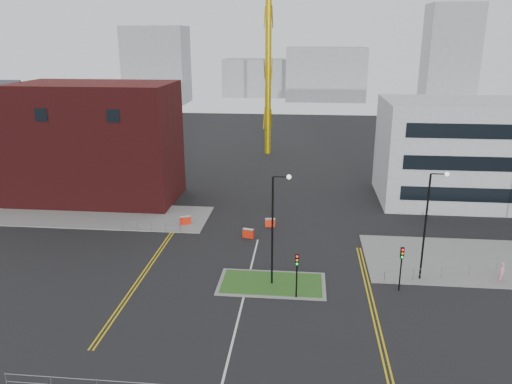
% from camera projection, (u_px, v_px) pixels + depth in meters
% --- Properties ---
extents(ground, '(200.00, 200.00, 0.00)m').
position_uv_depth(ground, '(233.00, 340.00, 32.70)').
color(ground, black).
rests_on(ground, ground).
extents(pavement_left, '(28.00, 8.00, 0.12)m').
position_uv_depth(pavement_left, '(84.00, 215.00, 55.48)').
color(pavement_left, slate).
rests_on(pavement_left, ground).
extents(pavement_right, '(24.00, 10.00, 0.12)m').
position_uv_depth(pavement_right, '(503.00, 262.00, 43.88)').
color(pavement_right, slate).
rests_on(pavement_right, ground).
extents(island_kerb, '(8.60, 4.60, 0.08)m').
position_uv_depth(island_kerb, '(272.00, 284.00, 40.10)').
color(island_kerb, slate).
rests_on(island_kerb, ground).
extents(grass_island, '(8.00, 4.00, 0.12)m').
position_uv_depth(grass_island, '(272.00, 284.00, 40.09)').
color(grass_island, '#2A511B').
rests_on(grass_island, ground).
extents(brick_building, '(24.20, 10.07, 14.24)m').
position_uv_depth(brick_building, '(75.00, 144.00, 59.44)').
color(brick_building, '#4B1213').
rests_on(brick_building, ground).
extents(office_block, '(25.00, 12.20, 12.00)m').
position_uv_depth(office_block, '(489.00, 152.00, 58.80)').
color(office_block, '#A8AAAD').
rests_on(office_block, ground).
extents(streetlamp_island, '(1.46, 0.36, 9.18)m').
position_uv_depth(streetlamp_island, '(275.00, 221.00, 38.47)').
color(streetlamp_island, black).
rests_on(streetlamp_island, ground).
extents(streetlamp_right_near, '(1.46, 0.36, 9.18)m').
position_uv_depth(streetlamp_right_near, '(429.00, 218.00, 39.23)').
color(streetlamp_right_near, black).
rests_on(streetlamp_right_near, ground).
extents(traffic_light_island, '(0.28, 0.33, 3.65)m').
position_uv_depth(traffic_light_island, '(297.00, 267.00, 37.23)').
color(traffic_light_island, black).
rests_on(traffic_light_island, ground).
extents(traffic_light_right, '(0.28, 0.33, 3.65)m').
position_uv_depth(traffic_light_right, '(402.00, 260.00, 38.37)').
color(traffic_light_right, black).
rests_on(traffic_light_right, ground).
extents(railing_left, '(6.05, 0.05, 1.10)m').
position_uv_depth(railing_left, '(151.00, 225.00, 50.62)').
color(railing_left, gray).
rests_on(railing_left, ground).
extents(railing_right, '(19.05, 5.05, 1.10)m').
position_uv_depth(railing_right, '(497.00, 266.00, 41.44)').
color(railing_right, gray).
rests_on(railing_right, ground).
extents(centre_line, '(0.15, 30.00, 0.01)m').
position_uv_depth(centre_line, '(237.00, 324.00, 34.60)').
color(centre_line, silver).
rests_on(centre_line, ground).
extents(yellow_left_a, '(0.12, 24.00, 0.01)m').
position_uv_depth(yellow_left_a, '(146.00, 267.00, 43.05)').
color(yellow_left_a, gold).
rests_on(yellow_left_a, ground).
extents(yellow_left_b, '(0.12, 24.00, 0.01)m').
position_uv_depth(yellow_left_b, '(150.00, 267.00, 43.02)').
color(yellow_left_b, gold).
rests_on(yellow_left_b, ground).
extents(yellow_right_a, '(0.12, 20.00, 0.01)m').
position_uv_depth(yellow_right_a, '(369.00, 301.00, 37.49)').
color(yellow_right_a, gold).
rests_on(yellow_right_a, ground).
extents(yellow_right_b, '(0.12, 20.00, 0.01)m').
position_uv_depth(yellow_right_b, '(373.00, 302.00, 37.46)').
color(yellow_right_b, gold).
rests_on(yellow_right_b, ground).
extents(skyline_a, '(18.00, 12.00, 22.00)m').
position_uv_depth(skyline_a, '(157.00, 65.00, 147.19)').
color(skyline_a, gray).
rests_on(skyline_a, ground).
extents(skyline_b, '(24.00, 12.00, 16.00)m').
position_uv_depth(skyline_b, '(326.00, 74.00, 152.83)').
color(skyline_b, gray).
rests_on(skyline_b, ground).
extents(skyline_c, '(14.00, 12.00, 28.00)m').
position_uv_depth(skyline_c, '(450.00, 55.00, 142.96)').
color(skyline_c, gray).
rests_on(skyline_c, ground).
extents(skyline_d, '(30.00, 12.00, 12.00)m').
position_uv_depth(skyline_d, '(270.00, 78.00, 164.63)').
color(skyline_d, gray).
rests_on(skyline_d, ground).
extents(pedestrian, '(0.78, 0.77, 1.82)m').
position_uv_depth(pedestrian, '(502.00, 273.00, 40.00)').
color(pedestrian, pink).
rests_on(pedestrian, ground).
extents(barrier_left, '(1.21, 0.83, 0.97)m').
position_uv_depth(barrier_left, '(185.00, 220.00, 52.52)').
color(barrier_left, red).
rests_on(barrier_left, ground).
extents(barrier_mid, '(1.07, 0.43, 0.88)m').
position_uv_depth(barrier_mid, '(270.00, 222.00, 52.15)').
color(barrier_mid, '#FC2B0E').
rests_on(barrier_mid, ground).
extents(barrier_right, '(1.14, 0.62, 0.92)m').
position_uv_depth(barrier_right, '(248.00, 233.00, 49.25)').
color(barrier_right, red).
rests_on(barrier_right, ground).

